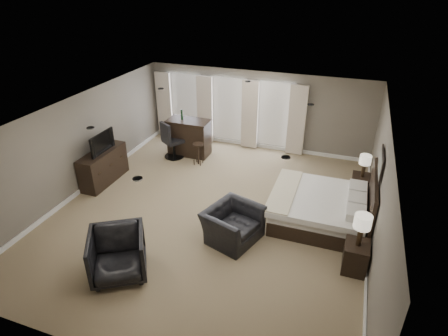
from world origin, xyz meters
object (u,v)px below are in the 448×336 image
(bed, at_px, (321,196))
(nightstand_far, at_px, (360,187))
(lamp_near, at_px, (361,230))
(lamp_far, at_px, (364,166))
(desk_chair, at_px, (173,140))
(armchair_near, at_px, (233,219))
(nightstand_near, at_px, (355,257))
(bar_counter, at_px, (189,137))
(bar_stool_right, at_px, (198,154))
(armchair_far, at_px, (118,253))
(dresser, at_px, (104,167))
(tv, at_px, (101,149))
(bar_stool_left, at_px, (179,138))

(bed, relative_size, nightstand_far, 3.49)
(lamp_near, relative_size, lamp_far, 1.13)
(desk_chair, bearing_deg, armchair_near, 166.42)
(bed, xyz_separation_m, nightstand_near, (0.89, -1.45, -0.40))
(nightstand_near, relative_size, armchair_near, 0.53)
(bar_counter, xyz_separation_m, bar_stool_right, (0.56, -0.59, -0.25))
(lamp_near, height_order, bar_stool_right, lamp_near)
(desk_chair, bearing_deg, lamp_near, -177.53)
(armchair_near, xyz_separation_m, bar_stool_right, (-2.18, 3.14, -0.17))
(bar_counter, distance_m, bar_stool_right, 0.85)
(bed, xyz_separation_m, lamp_near, (0.89, -1.45, 0.26))
(bed, bearing_deg, armchair_far, -138.05)
(desk_chair, bearing_deg, bar_counter, -99.86)
(armchair_near, xyz_separation_m, desk_chair, (-3.11, 3.33, 0.09))
(lamp_far, bearing_deg, lamp_near, -90.00)
(dresser, bearing_deg, nightstand_far, 12.61)
(lamp_far, relative_size, bar_counter, 0.45)
(lamp_near, xyz_separation_m, tv, (-6.92, 1.35, 0.04))
(bar_stool_left, bearing_deg, dresser, -112.00)
(lamp_far, height_order, bar_stool_right, lamp_far)
(bed, distance_m, lamp_near, 1.72)
(armchair_near, relative_size, desk_chair, 0.97)
(tv, relative_size, bar_stool_left, 1.18)
(nightstand_far, height_order, armchair_far, armchair_far)
(nightstand_far, bearing_deg, desk_chair, 174.61)
(nightstand_near, xyz_separation_m, lamp_near, (0.00, -0.00, 0.66))
(bed, relative_size, nightstand_near, 3.55)
(nightstand_near, distance_m, desk_chair, 6.71)
(dresser, xyz_separation_m, bar_counter, (1.54, 2.49, 0.12))
(bed, height_order, tv, bed)
(armchair_near, bearing_deg, lamp_near, -73.97)
(armchair_far, distance_m, bar_stool_left, 5.91)
(armchair_far, height_order, bar_stool_left, armchair_far)
(tv, distance_m, armchair_near, 4.49)
(bed, relative_size, tv, 2.24)
(nightstand_far, distance_m, desk_chair, 5.78)
(bed, bearing_deg, tv, -179.07)
(tv, height_order, armchair_far, tv)
(bed, bearing_deg, lamp_near, -58.46)
(nightstand_near, height_order, dresser, dresser)
(tv, bearing_deg, lamp_near, -101.05)
(nightstand_far, bearing_deg, armchair_near, -133.39)
(bar_counter, bearing_deg, tv, -121.80)
(lamp_far, xyz_separation_m, bar_stool_left, (-5.84, 1.12, -0.52))
(nightstand_far, height_order, dresser, dresser)
(lamp_far, height_order, desk_chair, lamp_far)
(bed, bearing_deg, dresser, -179.07)
(armchair_near, relative_size, bar_counter, 0.87)
(lamp_near, height_order, desk_chair, lamp_near)
(tv, height_order, armchair_near, tv)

